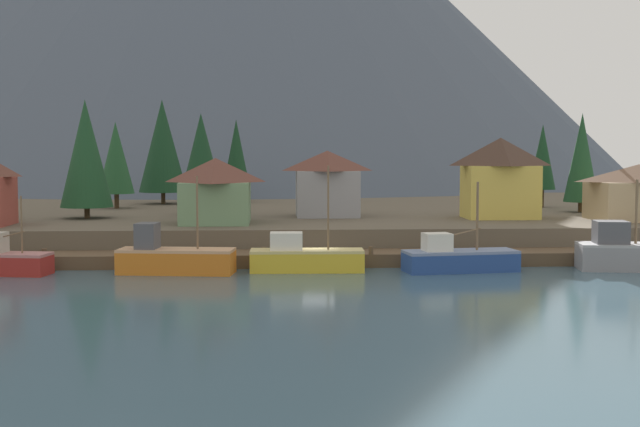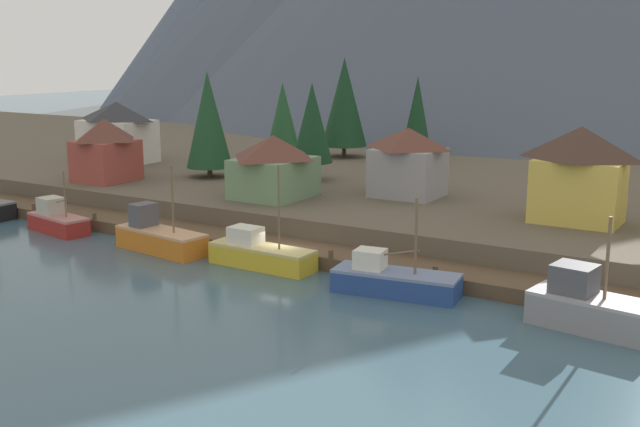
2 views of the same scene
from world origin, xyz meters
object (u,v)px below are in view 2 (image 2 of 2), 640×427
fishing_boat_grey (590,307)px  house_yellow (579,174)px  fishing_boat_yellow (260,254)px  conifer_near_left (312,123)px  fishing_boat_red (57,220)px  house_red (105,149)px  conifer_far_left (344,102)px  fishing_boat_blue (393,280)px  conifer_mid_right (283,116)px  house_green (274,166)px  house_white (117,132)px  conifer_near_right (417,113)px  conifer_back_right (208,120)px  house_grey (408,162)px  fishing_boat_orange (159,237)px

fishing_boat_grey → house_yellow: size_ratio=1.00×
fishing_boat_yellow → conifer_near_left: conifer_near_left is taller
fishing_boat_red → house_red: bearing=126.0°
conifer_far_left → fishing_boat_blue: bearing=-56.2°
fishing_boat_red → conifer_mid_right: bearing=95.6°
fishing_boat_grey → conifer_far_left: size_ratio=0.61×
house_green → house_white: (-28.20, 8.47, 0.76)m
conifer_near_right → conifer_back_right: bearing=-118.4°
fishing_boat_blue → conifer_mid_right: conifer_mid_right is taller
fishing_boat_grey → house_grey: 28.64m
fishing_boat_yellow → conifer_near_left: (-9.16, 21.73, 7.31)m
house_grey → conifer_back_right: 22.40m
fishing_boat_blue → house_grey: (-8.24, 19.44, 4.74)m
house_green → conifer_mid_right: 22.46m
house_grey → conifer_mid_right: size_ratio=0.67×
fishing_boat_red → house_yellow: bearing=31.9°
fishing_boat_yellow → fishing_boat_grey: bearing=-0.2°
fishing_boat_yellow → house_yellow: house_yellow is taller
fishing_boat_yellow → house_red: 29.08m
house_red → conifer_far_left: bearing=67.3°
conifer_near_left → fishing_boat_grey: bearing=-34.4°
fishing_boat_blue → conifer_back_right: bearing=140.6°
house_red → fishing_boat_grey: bearing=-12.5°
fishing_boat_orange → conifer_far_left: bearing=105.9°
house_green → fishing_boat_red: bearing=-138.9°
house_yellow → house_red: bearing=-173.4°
fishing_boat_yellow → house_yellow: 24.95m
fishing_boat_red → fishing_boat_orange: fishing_boat_orange is taller
conifer_near_right → fishing_boat_blue: bearing=-67.1°
conifer_near_left → fishing_boat_blue: bearing=-47.8°
house_grey → conifer_back_right: conifer_back_right is taller
conifer_far_left → house_grey: bearing=-47.7°
fishing_boat_orange → fishing_boat_blue: size_ratio=1.00×
fishing_boat_orange → conifer_back_right: size_ratio=0.78×
conifer_mid_right → fishing_boat_red: bearing=-94.3°
fishing_boat_orange → house_yellow: house_yellow is taller
fishing_boat_grey → fishing_boat_orange: bearing=-172.0°
fishing_boat_orange → conifer_back_right: bearing=126.2°
house_green → conifer_mid_right: (-11.86, 18.90, 2.57)m
fishing_boat_yellow → conifer_mid_right: conifer_mid_right is taller
house_red → conifer_back_right: (7.37, 7.31, 2.75)m
house_green → conifer_far_left: 27.77m
house_grey → fishing_boat_blue: bearing=-67.0°
fishing_boat_grey → conifer_near_left: 40.18m
fishing_boat_blue → conifer_far_left: conifer_far_left is taller
house_red → conifer_mid_right: 21.96m
fishing_boat_yellow → fishing_boat_orange: bearing=-175.5°
house_green → conifer_mid_right: size_ratio=0.77×
conifer_back_right → conifer_near_right: bearing=61.6°
house_grey → conifer_far_left: (-17.89, 19.64, 3.57)m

